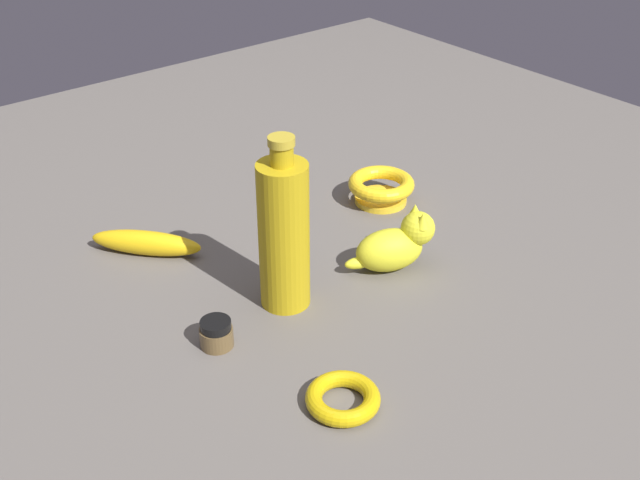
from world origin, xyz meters
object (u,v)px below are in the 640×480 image
(bangle, at_px, (343,398))
(bottle_tall, at_px, (284,234))
(nail_polish_jar, at_px, (216,333))
(cat_figurine, at_px, (396,244))
(bowl, at_px, (381,187))
(banana, at_px, (146,243))

(bangle, bearing_deg, bottle_tall, 70.74)
(nail_polish_jar, height_order, bottle_tall, bottle_tall)
(nail_polish_jar, xyz_separation_m, bangle, (0.06, -0.19, -0.01))
(cat_figurine, relative_size, bowl, 1.19)
(banana, relative_size, bottle_tall, 0.70)
(cat_figurine, xyz_separation_m, bangle, (-0.26, -0.18, -0.03))
(bangle, relative_size, bottle_tall, 0.36)
(banana, bearing_deg, cat_figurine, 4.55)
(cat_figurine, relative_size, nail_polish_jar, 3.05)
(bangle, distance_m, banana, 0.46)
(bottle_tall, bearing_deg, banana, 110.94)
(bangle, bearing_deg, bowl, 42.16)
(bottle_tall, bearing_deg, bangle, -109.26)
(bowl, bearing_deg, cat_figurine, -126.69)
(bangle, distance_m, bowl, 0.52)
(cat_figurine, relative_size, banana, 0.77)
(bowl, xyz_separation_m, bottle_tall, (-0.31, -0.13, 0.08))
(bangle, height_order, bottle_tall, bottle_tall)
(cat_figurine, xyz_separation_m, banana, (-0.28, 0.28, -0.02))
(cat_figurine, xyz_separation_m, nail_polish_jar, (-0.31, 0.01, -0.02))
(cat_figurine, bearing_deg, banana, 135.06)
(nail_polish_jar, height_order, banana, same)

